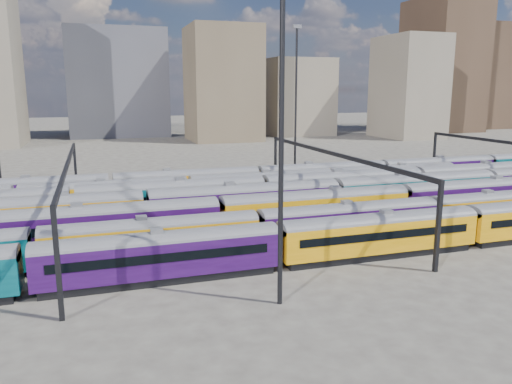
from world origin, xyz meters
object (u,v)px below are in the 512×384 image
object	(u,v)px
rake_1	(258,226)
rake_0	(379,230)
rake_2	(219,213)
mast_2	(282,110)

from	to	relation	value
rake_1	rake_0	bearing A→B (deg)	-25.95
rake_1	rake_2	world-z (taller)	rake_2
rake_1	mast_2	size ratio (longest dim) A/B	4.61
rake_0	rake_2	xyz separation A→B (m)	(-12.84, 10.00, 0.25)
rake_2	mast_2	xyz separation A→B (m)	(0.35, -17.00, 11.13)
rake_2	mast_2	bearing A→B (deg)	-88.80
rake_0	mast_2	world-z (taller)	mast_2
rake_0	mast_2	xyz separation A→B (m)	(-12.49, -7.00, 11.38)
rake_0	rake_1	bearing A→B (deg)	154.05
rake_2	rake_0	bearing A→B (deg)	-37.90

